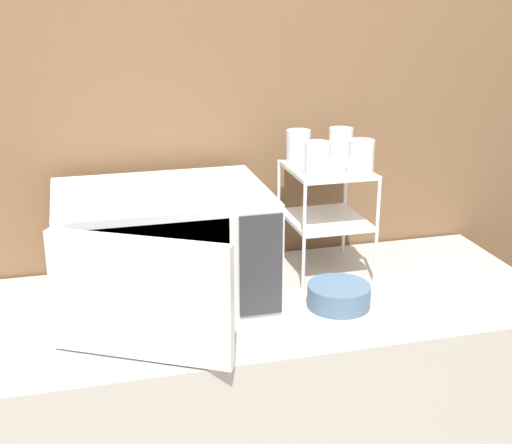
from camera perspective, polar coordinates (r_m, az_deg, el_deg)
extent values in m
cube|color=brown|center=(2.14, -7.24, 7.51)|extent=(8.00, 0.06, 2.60)
cube|color=silver|center=(1.94, -7.46, -1.85)|extent=(0.56, 0.41, 0.31)
cube|color=#B7B2A8|center=(1.74, -8.56, -4.30)|extent=(0.40, 0.01, 0.26)
cube|color=#333338|center=(1.79, 0.41, -3.52)|extent=(0.11, 0.01, 0.27)
cube|color=silver|center=(1.63, -9.30, -6.09)|extent=(0.39, 0.24, 0.29)
cylinder|color=white|center=(1.97, 3.87, -1.20)|extent=(0.01, 0.01, 0.32)
cylinder|color=white|center=(2.05, 9.66, -0.65)|extent=(0.01, 0.01, 0.32)
cylinder|color=white|center=(2.19, 1.81, 0.95)|extent=(0.01, 0.01, 0.32)
cylinder|color=white|center=(2.26, 7.11, 1.39)|extent=(0.01, 0.01, 0.32)
cube|color=white|center=(2.11, 5.60, 0.18)|extent=(0.22, 0.25, 0.01)
cube|color=white|center=(2.07, 5.73, 4.18)|extent=(0.22, 0.25, 0.01)
cylinder|color=silver|center=(1.96, 4.94, 5.02)|extent=(0.07, 0.07, 0.10)
cylinder|color=silver|center=(2.15, 6.79, 6.21)|extent=(0.07, 0.07, 0.10)
cylinder|color=silver|center=(2.00, 8.41, 5.17)|extent=(0.07, 0.07, 0.10)
cylinder|color=silver|center=(2.11, 3.40, 6.07)|extent=(0.07, 0.07, 0.10)
cylinder|color=slate|center=(1.94, 6.60, -6.58)|extent=(0.09, 0.09, 0.01)
cylinder|color=slate|center=(1.93, 6.63, -5.87)|extent=(0.17, 0.17, 0.06)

